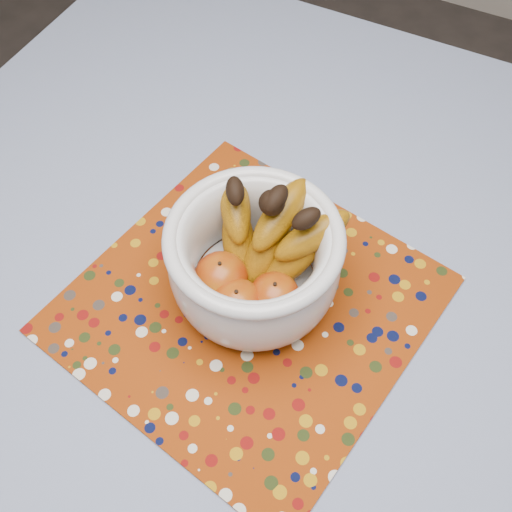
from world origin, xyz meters
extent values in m
plane|color=#2D2826|center=(0.00, 0.00, 0.00)|extent=(4.00, 4.00, 0.00)
cube|color=brown|center=(0.00, 0.00, 0.73)|extent=(1.20, 1.20, 0.04)
cylinder|color=brown|center=(-0.53, 0.53, 0.35)|extent=(0.06, 0.06, 0.71)
cube|color=slate|center=(0.00, 0.00, 0.76)|extent=(1.32, 1.32, 0.01)
cube|color=#7F2D06|center=(-0.02, -0.02, 0.76)|extent=(0.51, 0.51, 0.00)
cylinder|color=silver|center=(-0.02, 0.01, 0.77)|extent=(0.11, 0.11, 0.01)
cylinder|color=silver|center=(-0.02, 0.01, 0.78)|extent=(0.17, 0.17, 0.01)
torus|color=silver|center=(-0.02, 0.01, 0.89)|extent=(0.23, 0.23, 0.02)
ellipsoid|color=maroon|center=(-0.06, -0.02, 0.82)|extent=(0.07, 0.07, 0.06)
ellipsoid|color=maroon|center=(0.02, -0.02, 0.82)|extent=(0.07, 0.07, 0.06)
ellipsoid|color=maroon|center=(-0.02, -0.05, 0.82)|extent=(0.07, 0.07, 0.06)
sphere|color=black|center=(-0.02, 0.05, 0.92)|extent=(0.03, 0.03, 0.03)
camera|label=1|loc=(0.17, -0.37, 1.49)|focal=42.00mm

